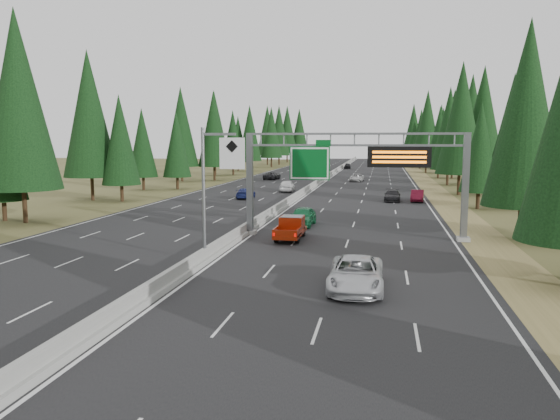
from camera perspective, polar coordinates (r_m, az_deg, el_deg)
The scene contains 18 objects.
road at distance 86.55m, azimuth 3.74°, elevation 2.47°, with size 32.00×260.00×0.08m, color black.
shoulder_right at distance 86.25m, azimuth 15.57°, elevation 2.20°, with size 3.60×260.00×0.06m, color olive.
shoulder_left at distance 90.42m, azimuth -7.54°, elevation 2.63°, with size 3.60×260.00×0.06m, color #4F4D24.
median_barrier at distance 86.52m, azimuth 3.74°, elevation 2.72°, with size 0.70×260.00×0.85m.
sign_gantry at distance 40.58m, azimuth 8.64°, elevation 4.31°, with size 16.75×0.98×7.80m.
hov_sign_pole at distance 32.21m, azimuth -7.03°, elevation 2.60°, with size 2.80×0.50×8.00m.
tree_row_right at distance 82.64m, azimuth 19.10°, elevation 8.44°, with size 12.05×241.75×18.97m.
tree_row_left at distance 87.86m, azimuth -10.92°, elevation 8.69°, with size 11.77×242.18×18.71m.
silver_minivan at distance 27.00m, azimuth 7.94°, elevation -6.63°, with size 2.61×5.65×1.57m, color silver.
red_pickup at distance 40.51m, azimuth 1.18°, elevation -1.72°, with size 1.77×4.97×1.62m.
car_ahead_green at distance 46.55m, azimuth 2.37°, elevation -0.66°, with size 1.89×4.70×1.60m, color #166337.
car_ahead_dkred at distance 66.86m, azimuth 14.16°, elevation 1.46°, with size 1.45×4.16×1.37m, color maroon.
car_ahead_dkgrey at distance 66.56m, azimuth 11.66°, elevation 1.49°, with size 1.87×4.61×1.34m, color black.
car_ahead_white at distance 97.23m, azimuth 8.04°, elevation 3.37°, with size 2.20×4.77×1.33m, color #B4B4B4.
car_ahead_far at distance 141.15m, azimuth 7.06°, elevation 4.61°, with size 1.63×4.06×1.38m, color black.
car_onc_blue at distance 68.29m, azimuth -3.61°, elevation 1.76°, with size 1.84×4.53×1.32m, color navy.
car_onc_white at distance 77.24m, azimuth 0.75°, elevation 2.55°, with size 1.95×4.84×1.65m, color white.
car_onc_far at distance 101.22m, azimuth -0.85°, elevation 3.61°, with size 2.33×5.06×1.41m, color #232326.
Camera 1 is at (10.34, -5.62, 7.35)m, focal length 35.00 mm.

